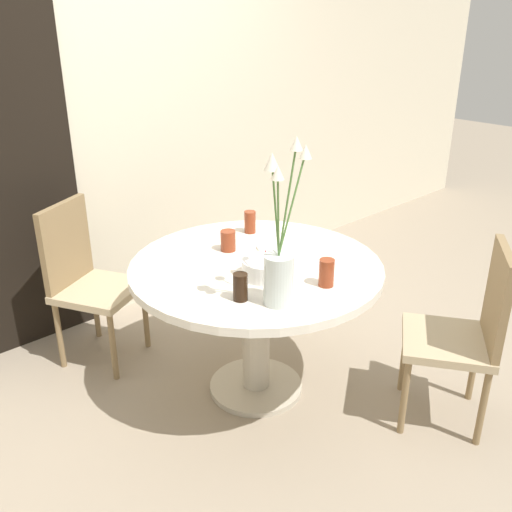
{
  "coord_description": "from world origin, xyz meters",
  "views": [
    {
      "loc": [
        -1.67,
        -1.82,
        1.84
      ],
      "look_at": [
        0.0,
        0.0,
        0.76
      ],
      "focal_mm": 40.0,
      "sensor_mm": 36.0,
      "label": 1
    }
  ],
  "objects_px": {
    "flower_vase": "(280,260)",
    "drink_glass_3": "(326,273)",
    "birthday_cake": "(265,268)",
    "drink_glass_2": "(228,241)",
    "chair_left_flank": "(85,275)",
    "side_plate": "(278,247)",
    "chair_far_back": "(468,328)",
    "drink_glass_1": "(240,287)",
    "drink_glass_0": "(250,222)"
  },
  "relations": [
    {
      "from": "chair_left_flank",
      "to": "chair_far_back",
      "type": "xyz_separation_m",
      "value": [
        1.02,
        -1.7,
        0.0
      ]
    },
    {
      "from": "birthday_cake",
      "to": "flower_vase",
      "type": "bearing_deg",
      "value": -121.01
    },
    {
      "from": "chair_left_flank",
      "to": "drink_glass_1",
      "type": "relative_size",
      "value": 7.58
    },
    {
      "from": "side_plate",
      "to": "drink_glass_0",
      "type": "xyz_separation_m",
      "value": [
        0.04,
        0.26,
        0.05
      ]
    },
    {
      "from": "drink_glass_0",
      "to": "drink_glass_2",
      "type": "relative_size",
      "value": 1.15
    },
    {
      "from": "chair_left_flank",
      "to": "flower_vase",
      "type": "distance_m",
      "value": 1.33
    },
    {
      "from": "flower_vase",
      "to": "side_plate",
      "type": "xyz_separation_m",
      "value": [
        0.41,
        0.42,
        -0.19
      ]
    },
    {
      "from": "chair_far_back",
      "to": "side_plate",
      "type": "relative_size",
      "value": 4.15
    },
    {
      "from": "flower_vase",
      "to": "chair_left_flank",
      "type": "bearing_deg",
      "value": 102.09
    },
    {
      "from": "side_plate",
      "to": "chair_far_back",
      "type": "bearing_deg",
      "value": -68.6
    },
    {
      "from": "drink_glass_1",
      "to": "drink_glass_3",
      "type": "xyz_separation_m",
      "value": [
        0.36,
        -0.15,
        0.0
      ]
    },
    {
      "from": "flower_vase",
      "to": "side_plate",
      "type": "relative_size",
      "value": 3.18
    },
    {
      "from": "chair_far_back",
      "to": "drink_glass_3",
      "type": "relative_size",
      "value": 7.29
    },
    {
      "from": "drink_glass_1",
      "to": "drink_glass_0",
      "type": "bearing_deg",
      "value": 45.11
    },
    {
      "from": "drink_glass_2",
      "to": "chair_far_back",
      "type": "bearing_deg",
      "value": -61.95
    },
    {
      "from": "birthday_cake",
      "to": "drink_glass_2",
      "type": "height_order",
      "value": "birthday_cake"
    },
    {
      "from": "birthday_cake",
      "to": "drink_glass_1",
      "type": "height_order",
      "value": "birthday_cake"
    },
    {
      "from": "side_plate",
      "to": "drink_glass_0",
      "type": "relative_size",
      "value": 1.81
    },
    {
      "from": "drink_glass_2",
      "to": "drink_glass_3",
      "type": "height_order",
      "value": "drink_glass_3"
    },
    {
      "from": "chair_far_back",
      "to": "drink_glass_2",
      "type": "distance_m",
      "value": 1.2
    },
    {
      "from": "flower_vase",
      "to": "drink_glass_0",
      "type": "bearing_deg",
      "value": 56.43
    },
    {
      "from": "drink_glass_1",
      "to": "chair_left_flank",
      "type": "bearing_deg",
      "value": 98.71
    },
    {
      "from": "chair_far_back",
      "to": "flower_vase",
      "type": "distance_m",
      "value": 0.98
    },
    {
      "from": "drink_glass_0",
      "to": "drink_glass_1",
      "type": "distance_m",
      "value": 0.78
    },
    {
      "from": "drink_glass_0",
      "to": "side_plate",
      "type": "bearing_deg",
      "value": -99.25
    },
    {
      "from": "drink_glass_3",
      "to": "birthday_cake",
      "type": "bearing_deg",
      "value": 118.23
    },
    {
      "from": "chair_left_flank",
      "to": "drink_glass_3",
      "type": "bearing_deg",
      "value": -94.8
    },
    {
      "from": "drink_glass_3",
      "to": "chair_far_back",
      "type": "bearing_deg",
      "value": -42.11
    },
    {
      "from": "birthday_cake",
      "to": "drink_glass_3",
      "type": "height_order",
      "value": "birthday_cake"
    },
    {
      "from": "drink_glass_0",
      "to": "drink_glass_2",
      "type": "height_order",
      "value": "drink_glass_0"
    },
    {
      "from": "flower_vase",
      "to": "drink_glass_3",
      "type": "bearing_deg",
      "value": -4.53
    },
    {
      "from": "side_plate",
      "to": "drink_glass_2",
      "type": "height_order",
      "value": "drink_glass_2"
    },
    {
      "from": "flower_vase",
      "to": "drink_glass_1",
      "type": "bearing_deg",
      "value": 125.86
    },
    {
      "from": "drink_glass_1",
      "to": "drink_glass_2",
      "type": "relative_size",
      "value": 1.14
    },
    {
      "from": "chair_far_back",
      "to": "birthday_cake",
      "type": "bearing_deg",
      "value": -82.25
    },
    {
      "from": "flower_vase",
      "to": "drink_glass_3",
      "type": "height_order",
      "value": "flower_vase"
    },
    {
      "from": "side_plate",
      "to": "drink_glass_1",
      "type": "height_order",
      "value": "drink_glass_1"
    },
    {
      "from": "chair_far_back",
      "to": "drink_glass_2",
      "type": "bearing_deg",
      "value": -96.24
    },
    {
      "from": "chair_far_back",
      "to": "side_plate",
      "type": "distance_m",
      "value": 0.97
    },
    {
      "from": "chair_left_flank",
      "to": "side_plate",
      "type": "bearing_deg",
      "value": -78.09
    },
    {
      "from": "side_plate",
      "to": "drink_glass_2",
      "type": "relative_size",
      "value": 2.09
    },
    {
      "from": "birthday_cake",
      "to": "drink_glass_3",
      "type": "distance_m",
      "value": 0.28
    },
    {
      "from": "drink_glass_2",
      "to": "drink_glass_3",
      "type": "bearing_deg",
      "value": -83.95
    },
    {
      "from": "flower_vase",
      "to": "drink_glass_1",
      "type": "relative_size",
      "value": 5.8
    },
    {
      "from": "birthday_cake",
      "to": "chair_far_back",
      "type": "bearing_deg",
      "value": -47.96
    },
    {
      "from": "flower_vase",
      "to": "drink_glass_3",
      "type": "relative_size",
      "value": 5.58
    },
    {
      "from": "chair_left_flank",
      "to": "chair_far_back",
      "type": "height_order",
      "value": "same"
    },
    {
      "from": "birthday_cake",
      "to": "drink_glass_1",
      "type": "distance_m",
      "value": 0.25
    },
    {
      "from": "birthday_cake",
      "to": "flower_vase",
      "type": "xyz_separation_m",
      "value": [
        -0.14,
        -0.23,
        0.15
      ]
    },
    {
      "from": "flower_vase",
      "to": "drink_glass_1",
      "type": "xyz_separation_m",
      "value": [
        -0.1,
        0.13,
        -0.14
      ]
    }
  ]
}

